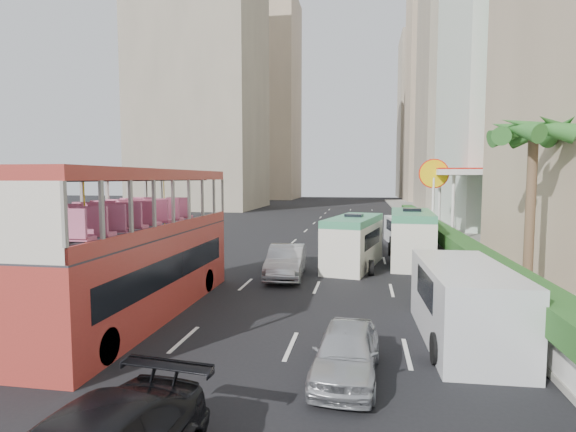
% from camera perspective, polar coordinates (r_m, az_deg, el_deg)
% --- Properties ---
extents(ground_plane, '(200.00, 200.00, 0.00)m').
position_cam_1_polar(ground_plane, '(15.07, 3.17, -13.59)').
color(ground_plane, black).
rests_on(ground_plane, ground).
extents(double_decker_bus, '(2.50, 11.00, 5.06)m').
position_cam_1_polar(double_decker_bus, '(16.26, -18.33, -3.30)').
color(double_decker_bus, '#B1342B').
rests_on(double_decker_bus, ground).
extents(car_silver_lane_a, '(1.90, 4.76, 1.54)m').
position_cam_1_polar(car_silver_lane_a, '(21.83, -0.22, -7.77)').
color(car_silver_lane_a, '#ADB0B4').
rests_on(car_silver_lane_a, ground).
extents(car_silver_lane_b, '(1.71, 3.81, 1.27)m').
position_cam_1_polar(car_silver_lane_b, '(11.49, 7.37, -19.67)').
color(car_silver_lane_b, '#ADB0B4').
rests_on(car_silver_lane_b, ground).
extents(van_asset, '(2.95, 5.59, 1.50)m').
position_cam_1_polar(van_asset, '(31.14, 8.78, -4.03)').
color(van_asset, silver).
rests_on(van_asset, ground).
extents(minibus_near, '(3.24, 6.39, 2.71)m').
position_cam_1_polar(minibus_near, '(24.35, 8.33, -3.27)').
color(minibus_near, silver).
rests_on(minibus_near, ground).
extents(minibus_far, '(2.59, 6.70, 2.92)m').
position_cam_1_polar(minibus_far, '(26.17, 15.39, -2.60)').
color(minibus_far, silver).
rests_on(minibus_far, ground).
extents(panel_van_near, '(2.42, 5.69, 2.25)m').
position_cam_1_polar(panel_van_near, '(14.22, 21.47, -10.31)').
color(panel_van_near, silver).
rests_on(panel_van_near, ground).
extents(panel_van_far, '(2.40, 4.86, 1.87)m').
position_cam_1_polar(panel_van_far, '(34.03, 14.26, -1.78)').
color(panel_van_far, silver).
rests_on(panel_van_far, ground).
extents(sidewalk, '(6.00, 120.00, 0.18)m').
position_cam_1_polar(sidewalk, '(40.17, 20.20, -2.16)').
color(sidewalk, '#99968C').
rests_on(sidewalk, ground).
extents(kerb_wall, '(0.30, 44.00, 1.00)m').
position_cam_1_polar(kerb_wall, '(28.87, 18.75, -3.56)').
color(kerb_wall, silver).
rests_on(kerb_wall, sidewalk).
extents(hedge, '(1.10, 44.00, 0.70)m').
position_cam_1_polar(hedge, '(28.76, 18.80, -1.88)').
color(hedge, '#2D6626').
rests_on(hedge, kerb_wall).
extents(palm_tree, '(0.36, 0.36, 6.40)m').
position_cam_1_polar(palm_tree, '(19.29, 28.38, 0.15)').
color(palm_tree, brown).
rests_on(palm_tree, sidewalk).
extents(shell_station, '(6.50, 8.00, 5.50)m').
position_cam_1_polar(shell_station, '(38.20, 22.34, 1.44)').
color(shell_station, silver).
rests_on(shell_station, ground).
extents(tower_mid, '(16.00, 16.00, 50.00)m').
position_cam_1_polar(tower_mid, '(76.77, 23.02, 19.73)').
color(tower_mid, tan).
rests_on(tower_mid, ground).
extents(tower_far_a, '(14.00, 14.00, 44.00)m').
position_cam_1_polar(tower_far_a, '(98.95, 19.07, 14.59)').
color(tower_far_a, tan).
rests_on(tower_far_a, ground).
extents(tower_far_b, '(14.00, 14.00, 40.00)m').
position_cam_1_polar(tower_far_b, '(120.18, 17.30, 11.88)').
color(tower_far_b, tan).
rests_on(tower_far_b, ground).
extents(tower_left_a, '(18.00, 18.00, 52.00)m').
position_cam_1_polar(tower_left_a, '(76.79, -10.96, 20.78)').
color(tower_left_a, tan).
rests_on(tower_left_a, ground).
extents(tower_left_b, '(16.00, 16.00, 46.00)m').
position_cam_1_polar(tower_left_b, '(108.39, -3.18, 14.49)').
color(tower_left_b, tan).
rests_on(tower_left_b, ground).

